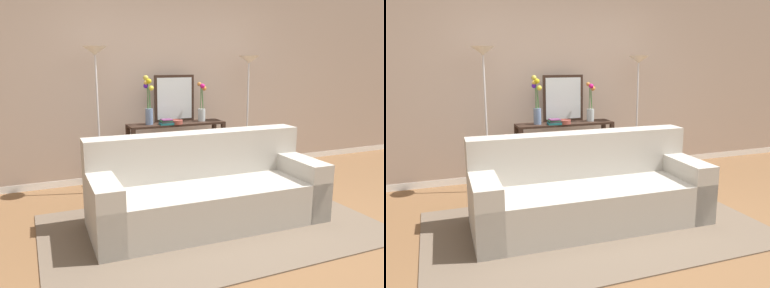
{
  "view_description": "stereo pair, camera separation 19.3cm",
  "coord_description": "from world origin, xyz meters",
  "views": [
    {
      "loc": [
        -1.72,
        -2.92,
        1.6
      ],
      "look_at": [
        0.01,
        1.14,
        0.66
      ],
      "focal_mm": 36.73,
      "sensor_mm": 36.0,
      "label": 1
    },
    {
      "loc": [
        -1.54,
        -2.99,
        1.6
      ],
      "look_at": [
        0.01,
        1.14,
        0.66
      ],
      "focal_mm": 36.73,
      "sensor_mm": 36.0,
      "label": 2
    }
  ],
  "objects": [
    {
      "name": "console_table",
      "position": [
        0.1,
        1.87,
        0.55
      ],
      "size": [
        1.3,
        0.33,
        0.8
      ],
      "color": "black",
      "rests_on": "ground"
    },
    {
      "name": "couch",
      "position": [
        -0.12,
        0.47,
        0.31
      ],
      "size": [
        2.32,
        0.93,
        0.88
      ],
      "color": "#ADA89E",
      "rests_on": "ground"
    },
    {
      "name": "floor_lamp_left",
      "position": [
        -0.93,
        1.78,
        1.39
      ],
      "size": [
        0.28,
        0.28,
        1.77
      ],
      "color": "silver",
      "rests_on": "ground"
    },
    {
      "name": "vase_tall_flowers",
      "position": [
        -0.27,
        1.87,
        1.06
      ],
      "size": [
        0.12,
        0.12,
        0.62
      ],
      "color": "#6B84AD",
      "rests_on": "console_table"
    },
    {
      "name": "area_rug",
      "position": [
        -0.12,
        0.31,
        0.01
      ],
      "size": [
        3.2,
        1.95,
        0.01
      ],
      "color": "brown",
      "rests_on": "ground"
    },
    {
      "name": "fruit_bowl",
      "position": [
        0.07,
        1.78,
        0.83
      ],
      "size": [
        0.17,
        0.17,
        0.06
      ],
      "color": "brown",
      "rests_on": "console_table"
    },
    {
      "name": "floor_lamp_right",
      "position": [
        1.13,
        1.78,
        1.31
      ],
      "size": [
        0.28,
        0.28,
        1.67
      ],
      "color": "silver",
      "rests_on": "ground"
    },
    {
      "name": "wall_mirror",
      "position": [
        0.13,
        2.0,
        1.11
      ],
      "size": [
        0.56,
        0.02,
        0.62
      ],
      "color": "black",
      "rests_on": "console_table"
    },
    {
      "name": "ground_plane",
      "position": [
        0.0,
        0.0,
        -0.01
      ],
      "size": [
        16.0,
        16.0,
        0.02
      ],
      "primitive_type": "cube",
      "color": "brown"
    },
    {
      "name": "vase_short_flowers",
      "position": [
        0.48,
        1.88,
        0.99
      ],
      "size": [
        0.11,
        0.12,
        0.52
      ],
      "color": "silver",
      "rests_on": "console_table"
    },
    {
      "name": "book_stack",
      "position": [
        -0.06,
        1.79,
        0.83
      ],
      "size": [
        0.19,
        0.18,
        0.07
      ],
      "color": "#1E7075",
      "rests_on": "console_table"
    },
    {
      "name": "back_wall",
      "position": [
        0.0,
        2.27,
        1.43
      ],
      "size": [
        12.0,
        0.15,
        2.86
      ],
      "color": "white",
      "rests_on": "ground"
    },
    {
      "name": "book_row_under_console",
      "position": [
        -0.2,
        1.87,
        0.06
      ],
      "size": [
        0.45,
        0.18,
        0.13
      ],
      "color": "#6B3360",
      "rests_on": "ground"
    }
  ]
}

